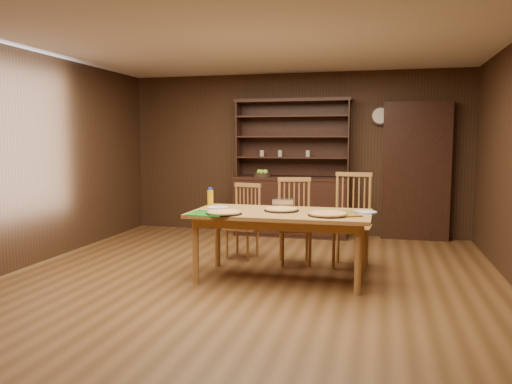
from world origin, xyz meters
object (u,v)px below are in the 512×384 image
(dining_table, at_px, (281,219))
(chair_right, at_px, (352,216))
(chair_center, at_px, (295,218))
(china_hutch, at_px, (291,198))
(chair_left, at_px, (245,218))
(juice_bottle, at_px, (210,197))

(dining_table, relative_size, chair_right, 1.71)
(chair_center, bearing_deg, china_hutch, 86.22)
(dining_table, distance_m, chair_left, 1.15)
(chair_center, relative_size, chair_right, 0.94)
(chair_center, bearing_deg, dining_table, -106.86)
(chair_left, xyz_separation_m, chair_center, (0.68, -0.14, 0.05))
(dining_table, relative_size, chair_left, 2.01)
(dining_table, height_order, chair_left, chair_left)
(chair_left, bearing_deg, dining_table, -42.59)
(juice_bottle, bearing_deg, chair_center, 27.43)
(china_hutch, bearing_deg, chair_center, -78.57)
(chair_center, bearing_deg, chair_right, -12.44)
(juice_bottle, bearing_deg, china_hutch, 75.45)
(china_hutch, bearing_deg, dining_table, -82.53)
(chair_center, distance_m, juice_bottle, 1.09)
(china_hutch, distance_m, chair_center, 1.79)
(china_hutch, xyz_separation_m, chair_right, (1.05, -1.72, 0.01))
(china_hutch, height_order, dining_table, china_hutch)
(chair_left, xyz_separation_m, juice_bottle, (-0.25, -0.63, 0.34))
(china_hutch, xyz_separation_m, juice_bottle, (-0.58, -2.24, 0.25))
(chair_left, bearing_deg, china_hutch, 90.15)
(dining_table, xyz_separation_m, chair_right, (0.72, 0.81, -0.07))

